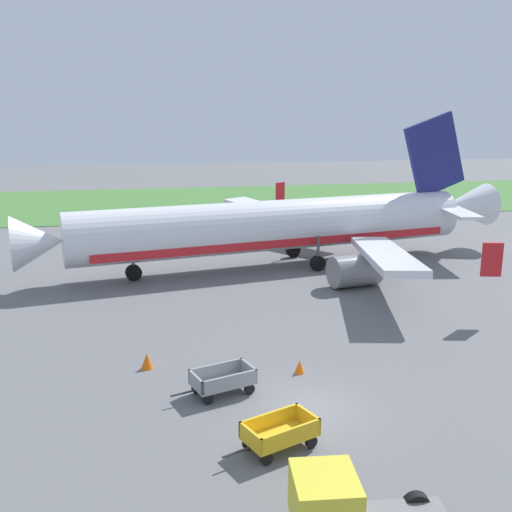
{
  "coord_description": "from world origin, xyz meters",
  "views": [
    {
      "loc": [
        -6.07,
        -20.73,
        11.45
      ],
      "look_at": [
        0.35,
        13.87,
        2.8
      ],
      "focal_mm": 41.9,
      "sensor_mm": 36.0,
      "label": 1
    }
  ],
  "objects_px": {
    "baggage_cart_nearest": "(280,433)",
    "airplane": "(288,226)",
    "baggage_cart_second_in_row": "(223,380)",
    "service_truck_beside_carts": "(342,508)",
    "traffic_cone_mid_apron": "(147,361)",
    "traffic_cone_near_plane": "(300,367)"
  },
  "relations": [
    {
      "from": "traffic_cone_mid_apron",
      "to": "service_truck_beside_carts",
      "type": "bearing_deg",
      "value": -67.8
    },
    {
      "from": "airplane",
      "to": "service_truck_beside_carts",
      "type": "relative_size",
      "value": 8.28
    },
    {
      "from": "traffic_cone_mid_apron",
      "to": "baggage_cart_second_in_row",
      "type": "bearing_deg",
      "value": -45.35
    },
    {
      "from": "traffic_cone_near_plane",
      "to": "traffic_cone_mid_apron",
      "type": "xyz_separation_m",
      "value": [
        -6.7,
        1.73,
        0.07
      ]
    },
    {
      "from": "baggage_cart_nearest",
      "to": "airplane",
      "type": "bearing_deg",
      "value": 75.99
    },
    {
      "from": "baggage_cart_second_in_row",
      "to": "traffic_cone_mid_apron",
      "type": "xyz_separation_m",
      "value": [
        -3.06,
        3.1,
        -0.23
      ]
    },
    {
      "from": "baggage_cart_nearest",
      "to": "traffic_cone_near_plane",
      "type": "xyz_separation_m",
      "value": [
        2.23,
        5.82,
        -0.3
      ]
    },
    {
      "from": "baggage_cart_second_in_row",
      "to": "traffic_cone_near_plane",
      "type": "height_order",
      "value": "baggage_cart_second_in_row"
    },
    {
      "from": "service_truck_beside_carts",
      "to": "baggage_cart_second_in_row",
      "type": "bearing_deg",
      "value": 102.18
    },
    {
      "from": "airplane",
      "to": "traffic_cone_near_plane",
      "type": "bearing_deg",
      "value": -101.73
    },
    {
      "from": "baggage_cart_nearest",
      "to": "baggage_cart_second_in_row",
      "type": "relative_size",
      "value": 0.99
    },
    {
      "from": "baggage_cart_nearest",
      "to": "service_truck_beside_carts",
      "type": "distance_m",
      "value": 4.95
    },
    {
      "from": "baggage_cart_second_in_row",
      "to": "service_truck_beside_carts",
      "type": "bearing_deg",
      "value": -77.82
    },
    {
      "from": "traffic_cone_near_plane",
      "to": "service_truck_beside_carts",
      "type": "bearing_deg",
      "value": -98.61
    },
    {
      "from": "service_truck_beside_carts",
      "to": "traffic_cone_near_plane",
      "type": "xyz_separation_m",
      "value": [
        1.62,
        10.71,
        -0.8
      ]
    },
    {
      "from": "baggage_cart_second_in_row",
      "to": "traffic_cone_near_plane",
      "type": "relative_size",
      "value": 6.01
    },
    {
      "from": "airplane",
      "to": "baggage_cart_nearest",
      "type": "bearing_deg",
      "value": -104.01
    },
    {
      "from": "airplane",
      "to": "baggage_cart_nearest",
      "type": "xyz_separation_m",
      "value": [
        -6.09,
        -24.4,
        -2.45
      ]
    },
    {
      "from": "baggage_cart_second_in_row",
      "to": "traffic_cone_near_plane",
      "type": "distance_m",
      "value": 3.9
    },
    {
      "from": "airplane",
      "to": "traffic_cone_mid_apron",
      "type": "xyz_separation_m",
      "value": [
        -10.56,
        -16.85,
        -2.69
      ]
    },
    {
      "from": "traffic_cone_near_plane",
      "to": "traffic_cone_mid_apron",
      "type": "distance_m",
      "value": 6.92
    },
    {
      "from": "baggage_cart_nearest",
      "to": "traffic_cone_mid_apron",
      "type": "height_order",
      "value": "baggage_cart_nearest"
    }
  ]
}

